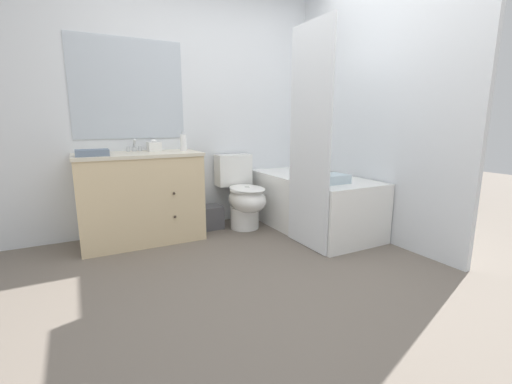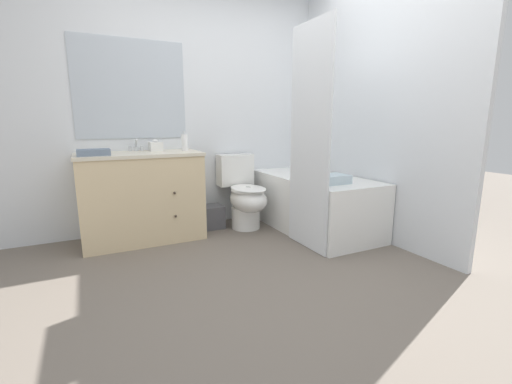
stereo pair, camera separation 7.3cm
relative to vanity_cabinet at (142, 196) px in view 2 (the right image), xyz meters
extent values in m
plane|color=#6B6056|center=(0.74, -1.40, -0.43)|extent=(14.00, 14.00, 0.00)
cube|color=silver|center=(0.74, 0.30, 0.82)|extent=(8.00, 0.05, 2.50)
cube|color=#B2BCC6|center=(0.00, 0.27, 1.00)|extent=(1.03, 0.01, 0.93)
cube|color=silver|center=(2.05, -0.56, 0.82)|extent=(0.05, 2.67, 2.50)
cube|color=beige|center=(0.00, 0.00, -0.02)|extent=(1.08, 0.55, 0.81)
cube|color=beige|center=(0.00, 0.00, 0.40)|extent=(1.10, 0.57, 0.03)
cylinder|color=white|center=(0.00, 0.00, 0.36)|extent=(0.32, 0.32, 0.10)
sphere|color=#382D23|center=(0.24, -0.28, 0.06)|extent=(0.02, 0.02, 0.02)
sphere|color=#382D23|center=(0.24, -0.28, -0.16)|extent=(0.02, 0.02, 0.02)
cylinder|color=silver|center=(0.00, 0.20, 0.43)|extent=(0.04, 0.04, 0.04)
cylinder|color=silver|center=(0.00, 0.16, 0.49)|extent=(0.02, 0.11, 0.09)
cylinder|color=silver|center=(-0.06, 0.20, 0.43)|extent=(0.03, 0.03, 0.04)
cylinder|color=silver|center=(0.05, 0.20, 0.43)|extent=(0.03, 0.03, 0.04)
cylinder|color=white|center=(1.03, -0.12, -0.31)|extent=(0.30, 0.30, 0.23)
ellipsoid|color=white|center=(1.03, -0.18, -0.10)|extent=(0.36, 0.50, 0.27)
torus|color=white|center=(1.03, -0.18, 0.00)|extent=(0.36, 0.36, 0.04)
cube|color=white|center=(1.03, 0.16, 0.17)|extent=(0.39, 0.18, 0.34)
ellipsoid|color=white|center=(1.03, -0.18, 0.02)|extent=(0.34, 0.48, 0.02)
cube|color=white|center=(1.65, -0.46, -0.14)|extent=(0.72, 1.47, 0.56)
cube|color=#ACB1B2|center=(1.65, -0.46, 0.13)|extent=(0.60, 1.35, 0.01)
cube|color=white|center=(1.28, -0.88, 0.54)|extent=(0.01, 0.57, 1.92)
cube|color=#4C4C51|center=(0.69, 0.05, -0.31)|extent=(0.27, 0.23, 0.24)
cube|color=white|center=(0.18, 0.13, 0.45)|extent=(0.12, 0.15, 0.09)
ellipsoid|color=white|center=(0.18, 0.13, 0.51)|extent=(0.05, 0.04, 0.03)
cylinder|color=white|center=(0.44, 0.05, 0.49)|extent=(0.06, 0.06, 0.16)
cylinder|color=silver|center=(0.44, 0.05, 0.58)|extent=(0.03, 0.03, 0.03)
cube|color=slate|center=(-0.38, -0.13, 0.44)|extent=(0.26, 0.16, 0.05)
cube|color=silver|center=(1.54, -0.87, 0.18)|extent=(0.31, 0.23, 0.08)
camera|label=1|loc=(-0.51, -3.28, 0.69)|focal=24.00mm
camera|label=2|loc=(-0.44, -3.32, 0.69)|focal=24.00mm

